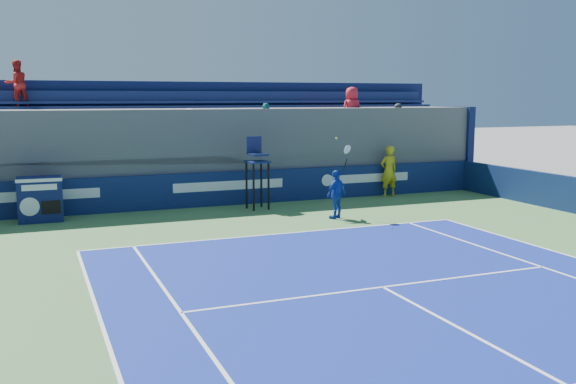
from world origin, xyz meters
name	(u,v)px	position (x,y,z in m)	size (l,w,h in m)	color
ball_person	(389,171)	(6.27, 16.71, 0.99)	(0.71, 0.47, 1.95)	gold
back_hoarding	(229,188)	(0.00, 17.10, 0.60)	(20.40, 0.21, 1.20)	#0D1B4C
match_clock	(40,198)	(-6.24, 16.32, 0.74)	(1.33, 0.75, 1.40)	#0F174C
umpire_chair	(257,165)	(0.67, 15.97, 1.53)	(0.77, 0.77, 2.48)	black
tennis_player	(337,194)	(2.40, 13.37, 0.79)	(1.01, 0.75, 2.57)	#1437A8
stadium_seating	(212,149)	(-0.01, 19.15, 1.84)	(21.00, 4.05, 5.08)	#505055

